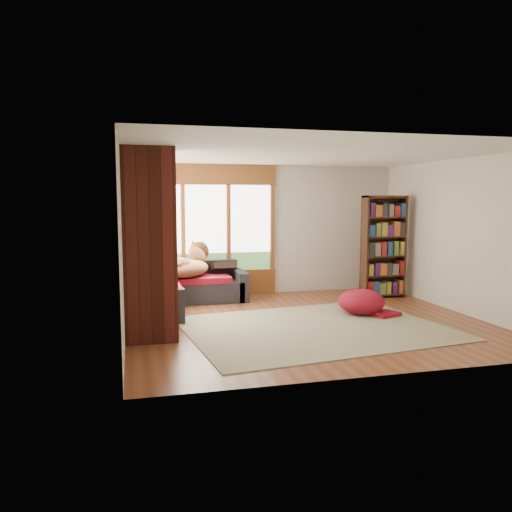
{
  "coord_description": "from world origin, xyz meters",
  "views": [
    {
      "loc": [
        -2.63,
        -7.27,
        1.91
      ],
      "look_at": [
        -0.57,
        0.97,
        0.95
      ],
      "focal_mm": 35.0,
      "sensor_mm": 36.0,
      "label": 1
    }
  ],
  "objects": [
    {
      "name": "throw_pillows",
      "position": [
        -1.92,
        1.85,
        0.77
      ],
      "size": [
        1.98,
        1.68,
        0.45
      ],
      "color": "#2E261C",
      "rests_on": "sectional_sofa"
    },
    {
      "name": "sectional_sofa",
      "position": [
        -1.95,
        1.7,
        0.3
      ],
      "size": [
        2.2,
        2.2,
        0.8
      ],
      "rotation": [
        0.0,
        0.0,
        -0.04
      ],
      "color": "black",
      "rests_on": "ground"
    },
    {
      "name": "ceiling",
      "position": [
        0.0,
        0.0,
        2.6
      ],
      "size": [
        5.5,
        5.5,
        0.0
      ],
      "primitive_type": "plane",
      "color": "white"
    },
    {
      "name": "pouf",
      "position": [
        1.08,
        0.27,
        0.22
      ],
      "size": [
        1.03,
        1.03,
        0.42
      ],
      "primitive_type": "ellipsoid",
      "rotation": [
        0.0,
        0.0,
        0.43
      ],
      "color": "maroon",
      "rests_on": "area_rug"
    },
    {
      "name": "bookshelf",
      "position": [
        2.14,
        1.51,
        1.0
      ],
      "size": [
        0.85,
        0.28,
        1.99
      ],
      "color": "#3A1F13",
      "rests_on": "ground"
    },
    {
      "name": "wall_back",
      "position": [
        0.0,
        2.5,
        1.3
      ],
      "size": [
        5.5,
        0.04,
        2.6
      ],
      "primitive_type": "cube",
      "color": "silver",
      "rests_on": "ground"
    },
    {
      "name": "windows_left",
      "position": [
        -2.72,
        1.2,
        1.35
      ],
      "size": [
        0.1,
        2.62,
        1.9
      ],
      "color": "brown",
      "rests_on": "wall_left"
    },
    {
      "name": "windows_back",
      "position": [
        -1.2,
        2.47,
        1.35
      ],
      "size": [
        2.82,
        0.1,
        1.9
      ],
      "color": "brown",
      "rests_on": "wall_back"
    },
    {
      "name": "wall_right",
      "position": [
        2.75,
        0.0,
        1.3
      ],
      "size": [
        0.04,
        5.0,
        2.6
      ],
      "primitive_type": "cube",
      "color": "silver",
      "rests_on": "ground"
    },
    {
      "name": "area_rug",
      "position": [
        -0.01,
        -0.43,
        0.01
      ],
      "size": [
        4.07,
        3.3,
        0.01
      ],
      "primitive_type": "cube",
      "rotation": [
        0.0,
        0.0,
        0.12
      ],
      "color": "beige",
      "rests_on": "ground"
    },
    {
      "name": "dog_tan",
      "position": [
        -1.59,
        1.88,
        0.82
      ],
      "size": [
        1.11,
        1.12,
        0.56
      ],
      "rotation": [
        0.0,
        0.0,
        0.8
      ],
      "color": "brown",
      "rests_on": "sectional_sofa"
    },
    {
      "name": "floor",
      "position": [
        0.0,
        0.0,
        0.0
      ],
      "size": [
        5.5,
        5.5,
        0.0
      ],
      "primitive_type": "plane",
      "color": "brown",
      "rests_on": "ground"
    },
    {
      "name": "dog_brindle",
      "position": [
        -2.19,
        1.36,
        0.74
      ],
      "size": [
        0.57,
        0.8,
        0.41
      ],
      "rotation": [
        0.0,
        0.0,
        1.75
      ],
      "color": "black",
      "rests_on": "sectional_sofa"
    },
    {
      "name": "brick_chimney",
      "position": [
        -2.4,
        -0.35,
        1.3
      ],
      "size": [
        0.7,
        0.7,
        2.6
      ],
      "primitive_type": "cube",
      "color": "#471914",
      "rests_on": "ground"
    },
    {
      "name": "roller_blind",
      "position": [
        -2.69,
        2.03,
        1.75
      ],
      "size": [
        0.03,
        0.72,
        0.9
      ],
      "primitive_type": "cube",
      "color": "gray",
      "rests_on": "wall_left"
    },
    {
      "name": "wall_left",
      "position": [
        -2.75,
        0.0,
        1.3
      ],
      "size": [
        0.04,
        5.0,
        2.6
      ],
      "primitive_type": "cube",
      "color": "silver",
      "rests_on": "ground"
    },
    {
      "name": "wall_front",
      "position": [
        0.0,
        -2.5,
        1.3
      ],
      "size": [
        5.5,
        0.04,
        2.6
      ],
      "primitive_type": "cube",
      "color": "silver",
      "rests_on": "ground"
    }
  ]
}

